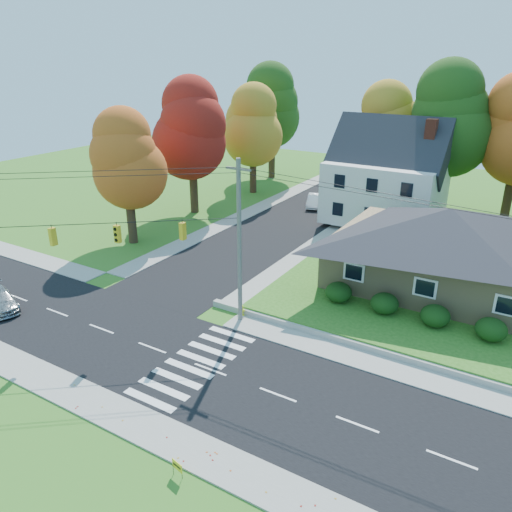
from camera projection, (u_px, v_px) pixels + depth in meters
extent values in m
plane|color=#3D7923|center=(210.00, 370.00, 25.87)|extent=(120.00, 120.00, 0.00)
cube|color=black|center=(210.00, 370.00, 25.86)|extent=(90.00, 8.00, 0.02)
cube|color=black|center=(298.00, 217.00, 50.33)|extent=(8.00, 44.00, 0.02)
cube|color=#9C9A90|center=(260.00, 327.00, 29.82)|extent=(90.00, 2.00, 0.08)
cube|color=#9C9A90|center=(143.00, 426.00, 21.89)|extent=(90.00, 2.00, 0.08)
cube|color=tan|center=(443.00, 262.00, 33.93)|extent=(14.00, 10.00, 3.20)
pyramid|color=#26262B|center=(449.00, 224.00, 32.92)|extent=(14.60, 10.60, 2.20)
cube|color=silver|center=(385.00, 191.00, 46.85)|extent=(10.00, 8.00, 5.60)
pyramid|color=#26262B|center=(389.00, 148.00, 45.35)|extent=(10.40, 8.40, 2.40)
cube|color=brown|center=(425.00, 174.00, 44.42)|extent=(0.90, 0.90, 9.60)
ellipsoid|color=#163A10|center=(339.00, 292.00, 31.78)|extent=(1.70, 1.70, 1.27)
ellipsoid|color=#163A10|center=(385.00, 303.00, 30.34)|extent=(1.70, 1.70, 1.27)
ellipsoid|color=#163A10|center=(435.00, 316.00, 28.90)|extent=(1.70, 1.70, 1.27)
ellipsoid|color=#163A10|center=(491.00, 329.00, 27.45)|extent=(1.70, 1.70, 1.27)
cylinder|color=#666059|center=(239.00, 244.00, 28.84)|extent=(0.26, 0.26, 10.00)
cube|color=#666059|center=(238.00, 169.00, 27.20)|extent=(1.60, 0.12, 0.12)
cube|color=gold|center=(53.00, 237.00, 27.25)|extent=(0.26, 0.34, 1.00)
cube|color=gold|center=(117.00, 234.00, 27.66)|extent=(0.34, 0.26, 1.00)
cube|color=gold|center=(183.00, 231.00, 28.10)|extent=(0.26, 0.34, 1.00)
cylinder|color=black|center=(88.00, 224.00, 27.24)|extent=(13.02, 10.43, 0.04)
cylinder|color=#3F2A19|center=(384.00, 177.00, 52.61)|extent=(0.80, 0.80, 5.40)
sphere|color=#B68523|center=(388.00, 140.00, 51.15)|extent=(6.72, 6.72, 6.72)
sphere|color=#B68523|center=(389.00, 123.00, 50.52)|extent=(5.91, 5.91, 5.91)
sphere|color=#B68523|center=(391.00, 106.00, 49.89)|extent=(5.11, 5.11, 5.11)
cylinder|color=#3F2A19|center=(441.00, 182.00, 48.76)|extent=(0.86, 0.86, 6.30)
sphere|color=#254D15|center=(448.00, 135.00, 47.06)|extent=(7.84, 7.84, 7.84)
sphere|color=#254D15|center=(451.00, 113.00, 46.33)|extent=(6.90, 6.90, 6.90)
sphere|color=#254D15|center=(454.00, 91.00, 45.60)|extent=(5.96, 5.96, 5.96)
cylinder|color=#3F2A19|center=(509.00, 190.00, 46.76)|extent=(0.83, 0.83, 5.85)
cylinder|color=#3F2A19|center=(131.00, 215.00, 42.63)|extent=(0.77, 0.77, 4.95)
sphere|color=#C3541B|center=(127.00, 174.00, 41.29)|extent=(6.16, 6.16, 6.16)
sphere|color=#C3541B|center=(125.00, 155.00, 40.71)|extent=(5.42, 5.42, 5.42)
sphere|color=#C3541B|center=(123.00, 136.00, 40.14)|extent=(4.68, 4.68, 4.68)
cylinder|color=#3F2A19|center=(194.00, 184.00, 50.87)|extent=(0.83, 0.83, 5.85)
sphere|color=maroon|center=(192.00, 142.00, 49.29)|extent=(7.28, 7.28, 7.28)
sphere|color=maroon|center=(191.00, 124.00, 48.61)|extent=(6.41, 6.41, 6.41)
sphere|color=maroon|center=(190.00, 104.00, 47.93)|extent=(5.53, 5.53, 5.53)
cylinder|color=#3F2A19|center=(253.00, 170.00, 58.41)|extent=(0.80, 0.80, 5.40)
sphere|color=#B68523|center=(253.00, 136.00, 56.95)|extent=(6.72, 6.72, 6.72)
sphere|color=#B68523|center=(253.00, 121.00, 56.32)|extent=(5.91, 5.91, 5.91)
sphere|color=#B68523|center=(253.00, 105.00, 55.70)|extent=(5.11, 5.11, 5.11)
cylinder|color=#3F2A19|center=(272.00, 154.00, 65.55)|extent=(0.86, 0.86, 6.30)
sphere|color=#254D15|center=(272.00, 118.00, 63.85)|extent=(7.84, 7.84, 7.84)
sphere|color=#254D15|center=(272.00, 102.00, 63.11)|extent=(6.90, 6.90, 6.90)
sphere|color=#254D15|center=(273.00, 86.00, 62.38)|extent=(5.96, 5.96, 5.96)
imported|color=white|center=(314.00, 201.00, 53.46)|extent=(2.61, 4.24, 1.32)
cylinder|color=#F9F721|center=(242.00, 315.00, 31.19)|extent=(0.34, 0.34, 0.09)
cylinder|color=#F9F721|center=(242.00, 311.00, 31.08)|extent=(0.23, 0.23, 0.52)
sphere|color=#F9F721|center=(242.00, 307.00, 30.97)|extent=(0.25, 0.25, 0.25)
cylinder|color=#F9F721|center=(242.00, 310.00, 31.05)|extent=(0.44, 0.18, 0.11)
cylinder|color=black|center=(173.00, 469.00, 19.33)|extent=(0.02, 0.02, 0.49)
cylinder|color=black|center=(182.00, 474.00, 19.12)|extent=(0.02, 0.02, 0.49)
cube|color=yellow|center=(177.00, 466.00, 19.11)|extent=(0.58, 0.16, 0.39)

